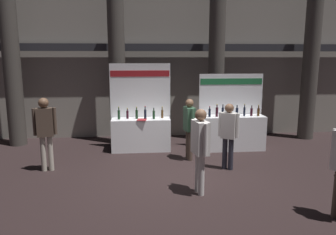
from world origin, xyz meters
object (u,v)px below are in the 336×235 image
at_px(visitor_0, 45,128).
at_px(visitor_6, 229,131).
at_px(visitor_3, 200,143).
at_px(exhibitor_booth_1, 232,130).
at_px(visitor_5, 189,124).
at_px(exhibitor_booth_0, 141,130).

xyz_separation_m(visitor_0, visitor_6, (4.41, -0.30, -0.10)).
bearing_deg(visitor_3, exhibitor_booth_1, 142.14).
xyz_separation_m(visitor_3, visitor_6, (0.96, 1.37, -0.09)).
bearing_deg(visitor_5, exhibitor_booth_1, 111.31).
bearing_deg(exhibitor_booth_0, visitor_3, -70.63).
distance_m(exhibitor_booth_0, exhibitor_booth_1, 2.74).
bearing_deg(visitor_5, visitor_6, 33.63).
distance_m(exhibitor_booth_0, visitor_0, 2.85).
xyz_separation_m(exhibitor_booth_0, visitor_0, (-2.30, -1.62, 0.46)).
bearing_deg(visitor_0, exhibitor_booth_1, 5.30).
relative_size(visitor_5, visitor_6, 1.01).
xyz_separation_m(visitor_0, visitor_3, (3.45, -1.67, -0.01)).
bearing_deg(exhibitor_booth_1, visitor_3, -116.81).
bearing_deg(visitor_0, visitor_5, -1.92).
height_order(visitor_5, visitor_6, visitor_5).
xyz_separation_m(exhibitor_booth_1, visitor_6, (-0.62, -1.76, 0.37)).
relative_size(visitor_3, visitor_5, 1.05).
xyz_separation_m(exhibitor_booth_1, visitor_0, (-5.03, -1.46, 0.47)).
xyz_separation_m(visitor_0, visitor_5, (3.58, 0.56, -0.09)).
distance_m(visitor_0, visitor_6, 4.43).
bearing_deg(visitor_6, exhibitor_booth_0, -11.81).
relative_size(visitor_0, visitor_3, 1.03).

